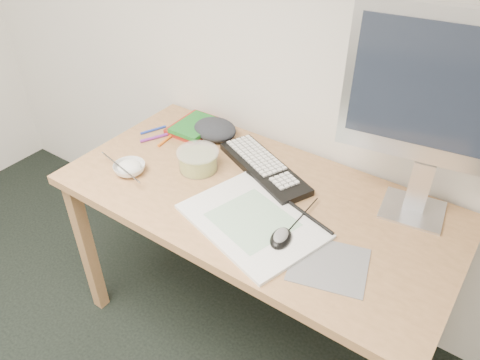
{
  "coord_description": "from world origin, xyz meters",
  "views": [
    {
      "loc": [
        0.9,
        0.35,
        1.78
      ],
      "look_at": [
        0.17,
        1.39,
        0.83
      ],
      "focal_mm": 35.0,
      "sensor_mm": 36.0,
      "label": 1
    }
  ],
  "objects_px": {
    "monitor": "(445,98)",
    "rice_bowl": "(130,169)",
    "desk": "(255,213)",
    "keyboard": "(264,168)",
    "sketchpad": "(252,221)"
  },
  "relations": [
    {
      "from": "sketchpad",
      "to": "monitor",
      "type": "distance_m",
      "value": 0.68
    },
    {
      "from": "monitor",
      "to": "rice_bowl",
      "type": "bearing_deg",
      "value": -166.13
    },
    {
      "from": "desk",
      "to": "rice_bowl",
      "type": "bearing_deg",
      "value": -161.33
    },
    {
      "from": "desk",
      "to": "monitor",
      "type": "height_order",
      "value": "monitor"
    },
    {
      "from": "keyboard",
      "to": "desk",
      "type": "bearing_deg",
      "value": -43.63
    },
    {
      "from": "desk",
      "to": "keyboard",
      "type": "relative_size",
      "value": 3.23
    },
    {
      "from": "desk",
      "to": "keyboard",
      "type": "bearing_deg",
      "value": 112.19
    },
    {
      "from": "keyboard",
      "to": "rice_bowl",
      "type": "height_order",
      "value": "rice_bowl"
    },
    {
      "from": "keyboard",
      "to": "sketchpad",
      "type": "bearing_deg",
      "value": -40.58
    },
    {
      "from": "desk",
      "to": "rice_bowl",
      "type": "distance_m",
      "value": 0.5
    },
    {
      "from": "sketchpad",
      "to": "rice_bowl",
      "type": "relative_size",
      "value": 3.74
    },
    {
      "from": "monitor",
      "to": "desk",
      "type": "bearing_deg",
      "value": -162.61
    },
    {
      "from": "desk",
      "to": "sketchpad",
      "type": "xyz_separation_m",
      "value": [
        0.07,
        -0.12,
        0.09
      ]
    },
    {
      "from": "sketchpad",
      "to": "monitor",
      "type": "xyz_separation_m",
      "value": [
        0.41,
        0.36,
        0.42
      ]
    },
    {
      "from": "keyboard",
      "to": "monitor",
      "type": "xyz_separation_m",
      "value": [
        0.54,
        0.09,
        0.41
      ]
    }
  ]
}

